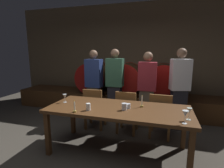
{
  "coord_description": "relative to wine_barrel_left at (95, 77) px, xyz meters",
  "views": [
    {
      "loc": [
        0.94,
        -2.19,
        1.66
      ],
      "look_at": [
        0.12,
        0.57,
        1.11
      ],
      "focal_mm": 28.11,
      "sensor_mm": 36.0,
      "label": 1
    }
  ],
  "objects": [
    {
      "name": "wine_glass_left",
      "position": [
        0.25,
        -2.0,
        -0.05
      ],
      "size": [
        0.06,
        0.06,
        0.15
      ],
      "color": "white",
      "rests_on": "dining_table"
    },
    {
      "name": "barrel_shelf",
      "position": [
        0.96,
        0.0,
        -0.66
      ],
      "size": [
        6.4,
        0.9,
        0.5
      ],
      "primitive_type": "cube",
      "color": "#4C2D16",
      "rests_on": "ground"
    },
    {
      "name": "guest_far_left",
      "position": [
        0.3,
        -0.78,
        -0.06
      ],
      "size": [
        0.39,
        0.26,
        1.67
      ],
      "rotation": [
        0.0,
        0.0,
        3.1
      ],
      "color": "brown",
      "rests_on": "ground"
    },
    {
      "name": "cup_center",
      "position": [
        1.34,
        -2.11,
        -0.09
      ],
      "size": [
        0.08,
        0.08,
        0.11
      ],
      "primitive_type": "cylinder",
      "color": "silver",
      "rests_on": "dining_table"
    },
    {
      "name": "wine_barrel_center",
      "position": [
        0.94,
        0.0,
        0.0
      ],
      "size": [
        0.84,
        0.82,
        0.84
      ],
      "color": "brown",
      "rests_on": "barrel_shelf"
    },
    {
      "name": "wine_glass_right",
      "position": [
        2.24,
        -2.25,
        -0.03
      ],
      "size": [
        0.07,
        0.07,
        0.16
      ],
      "color": "silver",
      "rests_on": "dining_table"
    },
    {
      "name": "chair_right",
      "position": [
        1.87,
        -1.35,
        -0.42
      ],
      "size": [
        0.42,
        0.42,
        0.88
      ],
      "rotation": [
        0.0,
        0.0,
        3.09
      ],
      "color": "brown",
      "rests_on": "ground"
    },
    {
      "name": "chair_left",
      "position": [
        0.52,
        -1.31,
        -0.42
      ],
      "size": [
        0.42,
        0.42,
        0.88
      ],
      "rotation": [
        0.0,
        0.0,
        3.2
      ],
      "color": "brown",
      "rests_on": "ground"
    },
    {
      "name": "cup_left",
      "position": [
        0.82,
        -2.27,
        -0.09
      ],
      "size": [
        0.07,
        0.07,
        0.11
      ],
      "primitive_type": "cylinder",
      "color": "white",
      "rests_on": "dining_table"
    },
    {
      "name": "wine_barrel_left",
      "position": [
        0.0,
        0.0,
        0.0
      ],
      "size": [
        0.84,
        0.82,
        0.84
      ],
      "color": "brown",
      "rests_on": "barrel_shelf"
    },
    {
      "name": "candle_right",
      "position": [
        1.58,
        -1.88,
        -0.09
      ],
      "size": [
        0.05,
        0.05,
        0.21
      ],
      "color": "olive",
      "rests_on": "dining_table"
    },
    {
      "name": "ground_plane",
      "position": [
        0.96,
        -2.42,
        -0.91
      ],
      "size": [
        9.25,
        9.25,
        0.0
      ],
      "primitive_type": "plane",
      "color": "#3F3A33"
    },
    {
      "name": "guest_far_right",
      "position": [
        2.22,
        -0.82,
        -0.03
      ],
      "size": [
        0.43,
        0.33,
        1.71
      ],
      "rotation": [
        0.0,
        0.0,
        3.4
      ],
      "color": "black",
      "rests_on": "ground"
    },
    {
      "name": "guest_center_left",
      "position": [
        0.83,
        -0.79,
        -0.04
      ],
      "size": [
        0.38,
        0.24,
        1.7
      ],
      "rotation": [
        0.0,
        0.0,
        3.14
      ],
      "color": "black",
      "rests_on": "ground"
    },
    {
      "name": "wine_glass_center",
      "position": [
        2.18,
        -2.4,
        -0.02
      ],
      "size": [
        0.08,
        0.08,
        0.17
      ],
      "color": "white",
      "rests_on": "dining_table"
    },
    {
      "name": "chair_center",
      "position": [
        1.22,
        -1.33,
        -0.42
      ],
      "size": [
        0.41,
        0.41,
        0.88
      ],
      "rotation": [
        0.0,
        0.0,
        3.11
      ],
      "color": "brown",
      "rests_on": "ground"
    },
    {
      "name": "wine_barrel_right",
      "position": [
        1.9,
        0.0,
        0.0
      ],
      "size": [
        0.84,
        0.82,
        0.84
      ],
      "color": "#513319",
      "rests_on": "barrel_shelf"
    },
    {
      "name": "dining_table",
      "position": [
        1.23,
        -2.03,
        -0.22
      ],
      "size": [
        2.25,
        0.93,
        0.76
      ],
      "color": "#4C2D16",
      "rests_on": "ground"
    },
    {
      "name": "candle_left",
      "position": [
        0.66,
        -2.41,
        -0.1
      ],
      "size": [
        0.05,
        0.05,
        0.19
      ],
      "color": "olive",
      "rests_on": "dining_table"
    },
    {
      "name": "back_wall",
      "position": [
        0.96,
        0.55,
        0.57
      ],
      "size": [
        7.11,
        0.24,
        2.96
      ],
      "primitive_type": "cube",
      "color": "brown",
      "rests_on": "ground"
    },
    {
      "name": "cup_right",
      "position": [
        1.39,
        -2.02,
        -0.11
      ],
      "size": [
        0.07,
        0.07,
        0.08
      ],
      "primitive_type": "cylinder",
      "color": "silver",
      "rests_on": "dining_table"
    },
    {
      "name": "guest_center_right",
      "position": [
        1.57,
        -0.9,
        -0.08
      ],
      "size": [
        0.39,
        0.25,
        1.64
      ],
      "rotation": [
        0.0,
        0.0,
        3.16
      ],
      "color": "brown",
      "rests_on": "ground"
    }
  ]
}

